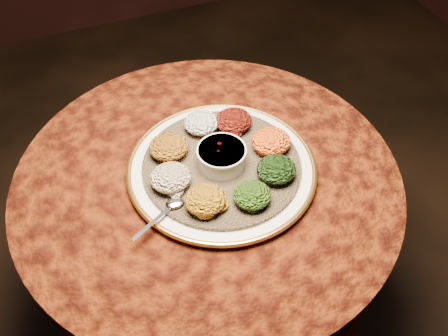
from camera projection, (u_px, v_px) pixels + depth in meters
name	position (u px, v px, depth m)	size (l,w,h in m)	color
table	(209.00, 218.00, 1.37)	(0.96, 0.96, 0.73)	black
platter	(222.00, 168.00, 1.23)	(0.59, 0.59, 0.02)	silver
injera	(222.00, 165.00, 1.22)	(0.39, 0.39, 0.01)	brown
stew_bowl	(222.00, 156.00, 1.20)	(0.12, 0.12, 0.05)	silver
spoon	(171.00, 206.00, 1.13)	(0.14, 0.08, 0.01)	silver
portion_ayib	(201.00, 123.00, 1.29)	(0.09, 0.09, 0.04)	silver
portion_kitfo	(234.00, 121.00, 1.29)	(0.10, 0.09, 0.05)	black
portion_tikil	(271.00, 141.00, 1.24)	(0.10, 0.09, 0.05)	#C67C10
portion_gomen	(276.00, 169.00, 1.18)	(0.10, 0.09, 0.05)	black
portion_mixveg	(252.00, 195.00, 1.13)	(0.09, 0.08, 0.04)	#8D3A09
portion_kik	(205.00, 200.00, 1.12)	(0.10, 0.09, 0.05)	#9B660D
portion_timatim	(171.00, 178.00, 1.16)	(0.10, 0.09, 0.05)	maroon
portion_shiro	(169.00, 147.00, 1.23)	(0.10, 0.09, 0.05)	#8E4C11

